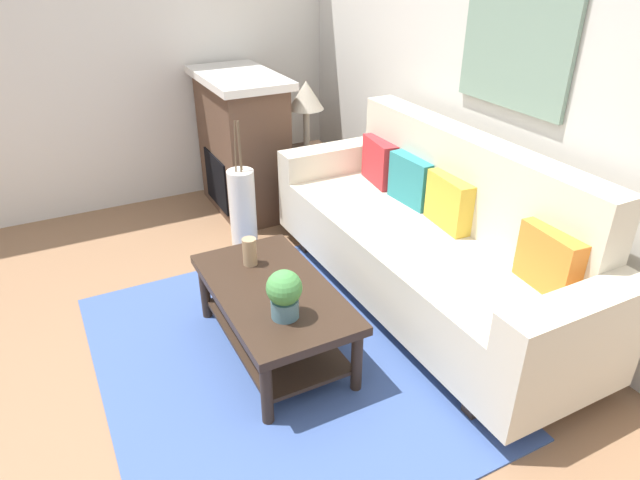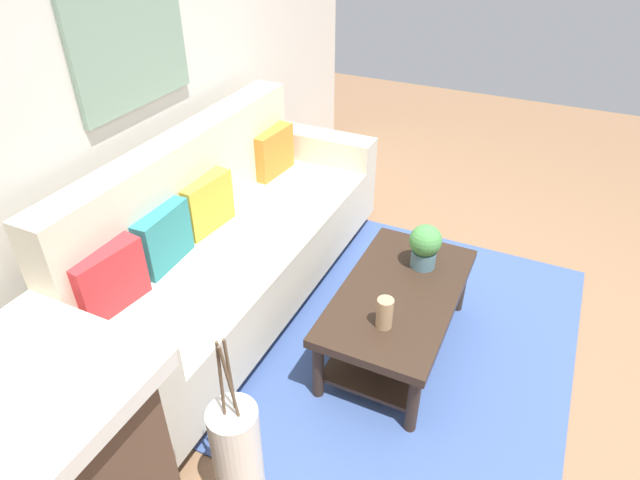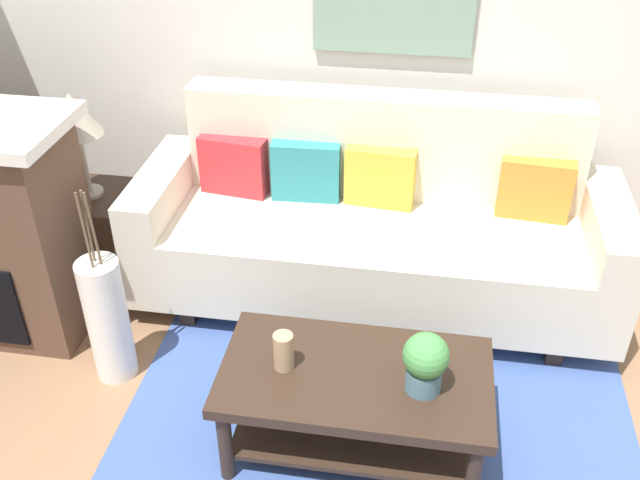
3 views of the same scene
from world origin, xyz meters
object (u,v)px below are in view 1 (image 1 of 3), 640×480
Objects in this scene: tabletop_vase at (250,252)px; fireplace at (242,144)px; throw_pillow_mustard at (450,202)px; side_table at (307,183)px; floor_vase at (243,212)px; coffee_table at (273,305)px; couch at (429,242)px; throw_pillow_crimson at (380,162)px; throw_pillow_teal at (412,180)px; throw_pillow_orange at (550,260)px; table_lamp at (306,98)px; potted_plant_tabletop at (284,293)px; framed_painting at (516,42)px.

tabletop_vase is 0.14× the size of fireplace.
throw_pillow_mustard is 1.60m from side_table.
coffee_table is at bearing -12.65° from floor_vase.
coffee_table is 1.84m from side_table.
couch reaches higher than throw_pillow_crimson.
throw_pillow_crimson is at bearing 180.00° from throw_pillow_teal.
couch is at bearing 34.70° from floor_vase.
throw_pillow_mustard and throw_pillow_orange have the same top height.
throw_pillow_mustard is 1.53m from floor_vase.
fireplace is at bearing -129.13° from table_lamp.
potted_plant_tabletop is at bearing -15.32° from fireplace.
fireplace is at bearing -149.40° from throw_pillow_crimson.
throw_pillow_orange is at bearing 8.97° from couch.
framed_painting is (1.88, 0.99, 1.01)m from fireplace.
coffee_table is 0.35m from tabletop_vase.
potted_plant_tabletop reaches higher than tabletop_vase.
throw_pillow_crimson is 1.65m from potted_plant_tabletop.
throw_pillow_mustard is 2.18× the size of tabletop_vase.
throw_pillow_crimson is at bearing 171.03° from couch.
throw_pillow_teal is at bearing -139.06° from framed_painting.
side_table is at bearing 50.87° from fireplace.
throw_pillow_crimson is at bearing 16.47° from side_table.
throw_pillow_mustard is 0.97m from framed_painting.
side_table is at bearing -176.38° from couch.
coffee_table is 4.20× the size of potted_plant_tabletop.
throw_pillow_crimson is 1.37× the size of potted_plant_tabletop.
fireplace is (-1.49, -0.65, -0.09)m from throw_pillow_teal.
couch is 1.64m from table_lamp.
throw_pillow_teal is at bearing 162.48° from couch.
framed_painting reaches higher than throw_pillow_teal.
throw_pillow_crimson is 1.25m from framed_painting.
side_table is at bearing 150.77° from potted_plant_tabletop.
throw_pillow_crimson reaches higher than coffee_table.
couch is 0.48m from throw_pillow_teal.
throw_pillow_teal is 0.63× the size of table_lamp.
coffee_table is 1.96× the size of side_table.
fireplace reaches higher than tabletop_vase.
throw_pillow_orange is at bearing 5.45° from table_lamp.
throw_pillow_orange is 0.31× the size of fireplace.
side_table is at bearing -159.88° from framed_painting.
throw_pillow_mustard is at bearing 38.62° from floor_vase.
throw_pillow_teal is at bearing 109.14° from coffee_table.
framed_painting is (0.00, 0.47, 1.16)m from couch.
throw_pillow_crimson is 0.33× the size of coffee_table.
throw_pillow_teal is 1.23m from side_table.
side_table is at bearing 147.91° from coffee_table.
throw_pillow_mustard is 0.33× the size of coffee_table.
throw_pillow_orange is 1.34m from potted_plant_tabletop.
coffee_table is (-0.76, -1.20, -0.37)m from throw_pillow_orange.
throw_pillow_teal and throw_pillow_mustard have the same top height.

